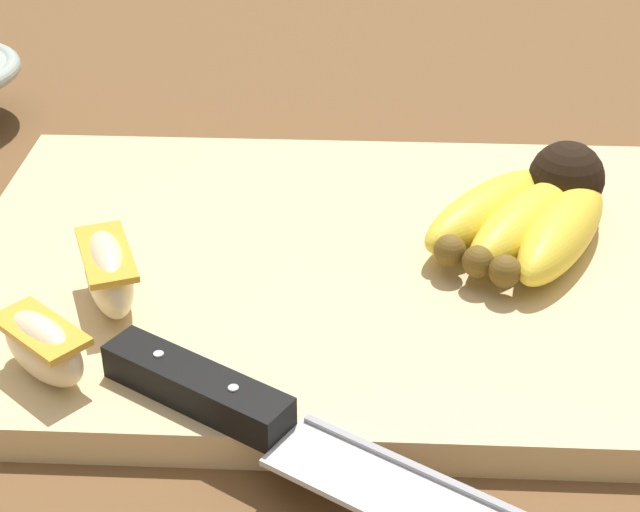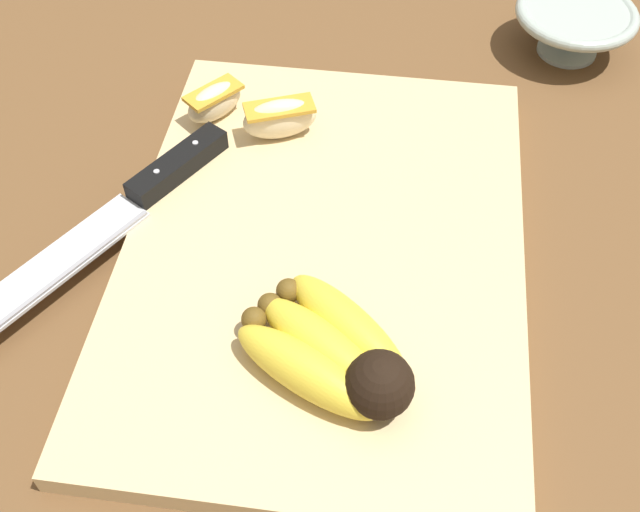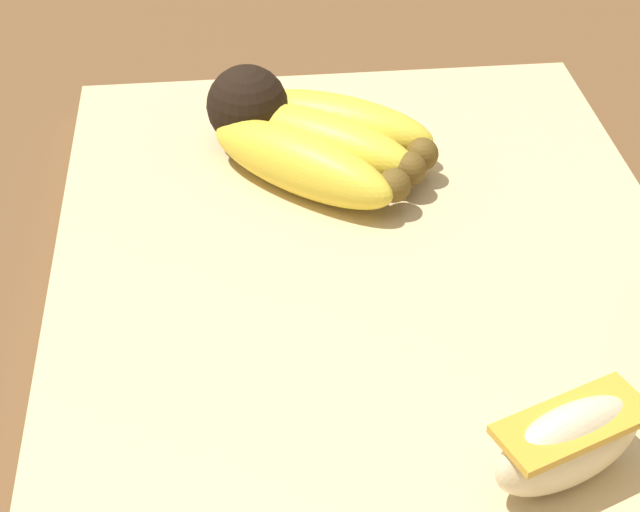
# 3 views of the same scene
# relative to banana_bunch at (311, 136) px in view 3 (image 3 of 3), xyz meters

# --- Properties ---
(ground_plane) EXTENTS (6.00, 6.00, 0.00)m
(ground_plane) POSITION_rel_banana_bunch_xyz_m (-0.10, -0.02, -0.04)
(ground_plane) COLOR brown
(cutting_board) EXTENTS (0.44, 0.31, 0.02)m
(cutting_board) POSITION_rel_banana_bunch_xyz_m (-0.11, -0.02, -0.03)
(cutting_board) COLOR #DBBC84
(cutting_board) RESTS_ON ground_plane
(banana_bunch) EXTENTS (0.13, 0.14, 0.05)m
(banana_bunch) POSITION_rel_banana_bunch_xyz_m (0.00, 0.00, 0.00)
(banana_bunch) COLOR black
(banana_bunch) RESTS_ON cutting_board
(apple_wedge_middle) EXTENTS (0.05, 0.07, 0.04)m
(apple_wedge_middle) POSITION_rel_banana_bunch_xyz_m (-0.23, -0.08, 0.00)
(apple_wedge_middle) COLOR beige
(apple_wedge_middle) RESTS_ON cutting_board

